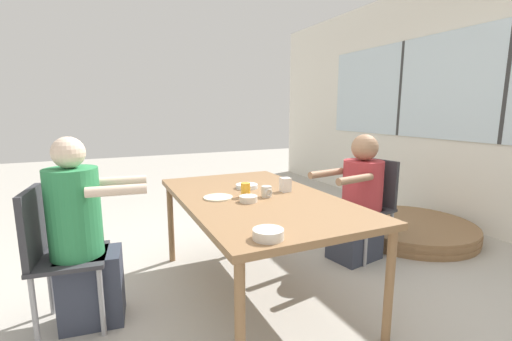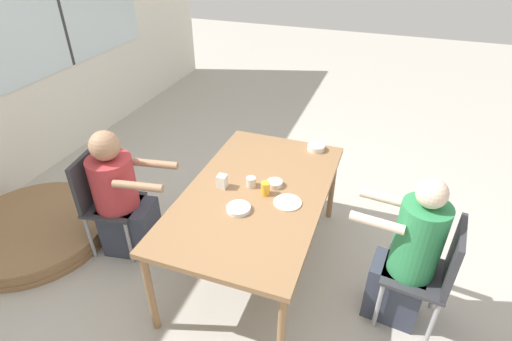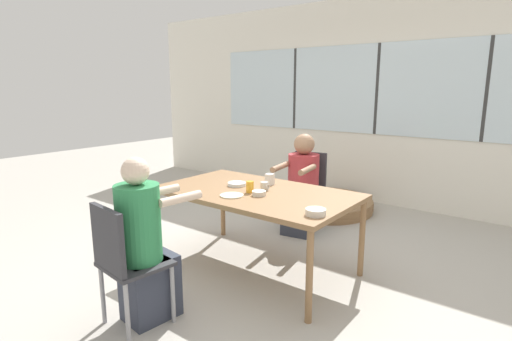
% 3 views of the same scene
% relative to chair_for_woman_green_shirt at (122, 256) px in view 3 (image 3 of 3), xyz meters
% --- Properties ---
extents(ground_plane, '(16.00, 16.00, 0.00)m').
position_rel_chair_for_woman_green_shirt_xyz_m(ground_plane, '(0.14, 1.25, -0.52)').
color(ground_plane, '#B2ADA3').
extents(wall_back_with_windows, '(8.40, 0.08, 2.80)m').
position_rel_chair_for_woman_green_shirt_xyz_m(wall_back_with_windows, '(0.14, 3.98, 0.89)').
color(wall_back_with_windows, white).
rests_on(wall_back_with_windows, ground_plane).
extents(dining_table, '(1.70, 0.99, 0.73)m').
position_rel_chair_for_woman_green_shirt_xyz_m(dining_table, '(0.14, 1.25, 0.15)').
color(dining_table, olive).
rests_on(dining_table, ground_plane).
extents(chair_for_woman_green_shirt, '(0.44, 0.44, 0.87)m').
position_rel_chair_for_woman_green_shirt_xyz_m(chair_for_woman_green_shirt, '(0.00, 0.00, 0.00)').
color(chair_for_woman_green_shirt, '#333338').
rests_on(chair_for_woman_green_shirt, ground_plane).
extents(chair_for_man_blue_shirt, '(0.46, 0.46, 0.87)m').
position_rel_chair_for_woman_green_shirt_xyz_m(chair_for_man_blue_shirt, '(-0.06, 2.50, 0.00)').
color(chair_for_man_blue_shirt, '#333338').
rests_on(chair_for_man_blue_shirt, ground_plane).
extents(person_woman_green_shirt, '(0.36, 0.58, 1.17)m').
position_rel_chair_for_woman_green_shirt_xyz_m(person_woman_green_shirt, '(0.02, 0.16, 0.01)').
color(person_woman_green_shirt, '#333847').
rests_on(person_woman_green_shirt, ground_plane).
extents(person_man_blue_shirt, '(0.44, 0.68, 1.11)m').
position_rel_chair_for_woman_green_shirt_xyz_m(person_man_blue_shirt, '(-0.03, 2.33, -0.03)').
color(person_man_blue_shirt, '#333847').
rests_on(person_man_blue_shirt, ground_plane).
extents(coffee_mug, '(0.08, 0.07, 0.08)m').
position_rel_chair_for_woman_green_shirt_xyz_m(coffee_mug, '(0.20, 1.31, 0.24)').
color(coffee_mug, beige).
rests_on(coffee_mug, dining_table).
extents(juice_glass, '(0.07, 0.07, 0.10)m').
position_rel_chair_for_woman_green_shirt_xyz_m(juice_glass, '(0.14, 1.18, 0.25)').
color(juice_glass, gold).
rests_on(juice_glass, dining_table).
extents(milk_carton_small, '(0.07, 0.07, 0.10)m').
position_rel_chair_for_woman_green_shirt_xyz_m(milk_carton_small, '(0.11, 1.50, 0.26)').
color(milk_carton_small, silver).
rests_on(milk_carton_small, dining_table).
extents(bowl_white_shallow, '(0.16, 0.16, 0.03)m').
position_rel_chair_for_woman_green_shirt_xyz_m(bowl_white_shallow, '(-0.10, 1.29, 0.22)').
color(bowl_white_shallow, silver).
rests_on(bowl_white_shallow, dining_table).
extents(bowl_cereal, '(0.15, 0.15, 0.05)m').
position_rel_chair_for_woman_green_shirt_xyz_m(bowl_cereal, '(0.89, 0.98, 0.23)').
color(bowl_cereal, silver).
rests_on(bowl_cereal, dining_table).
extents(bowl_fruit, '(0.12, 0.12, 0.04)m').
position_rel_chair_for_woman_green_shirt_xyz_m(bowl_fruit, '(0.26, 1.15, 0.22)').
color(bowl_fruit, silver).
rests_on(bowl_fruit, dining_table).
extents(plate_tortillas, '(0.20, 0.20, 0.01)m').
position_rel_chair_for_woman_green_shirt_xyz_m(plate_tortillas, '(0.09, 1.00, 0.21)').
color(plate_tortillas, beige).
rests_on(plate_tortillas, dining_table).
extents(folded_table_stack, '(1.29, 1.29, 0.15)m').
position_rel_chair_for_woman_green_shirt_xyz_m(folded_table_stack, '(-0.22, 3.21, -0.45)').
color(folded_table_stack, olive).
rests_on(folded_table_stack, ground_plane).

